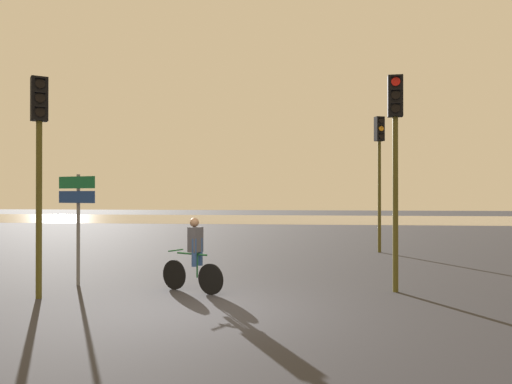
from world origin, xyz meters
name	(u,v)px	position (x,y,z in m)	size (l,w,h in m)	color
ground_plane	(199,312)	(0.00, 0.00, 0.00)	(120.00, 120.00, 0.00)	#28282D
water_strip	(286,219)	(0.00, 34.76, 0.00)	(80.00, 16.00, 0.01)	gray
traffic_light_far_right	(379,159)	(4.56, 9.89, 3.45)	(0.39, 0.41, 5.01)	#4C4719
traffic_light_near_right	(395,142)	(3.85, 2.29, 3.27)	(0.34, 0.36, 4.73)	#4C4719
traffic_light_near_left	(39,145)	(-3.52, 0.81, 3.15)	(0.40, 0.42, 4.54)	#4C4719
direction_sign_post	(77,209)	(-3.41, 2.27, 1.79)	(1.05, 0.40, 2.60)	slate
cyclist	(194,255)	(-0.51, 1.78, 0.82)	(1.53, 0.85, 1.62)	black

